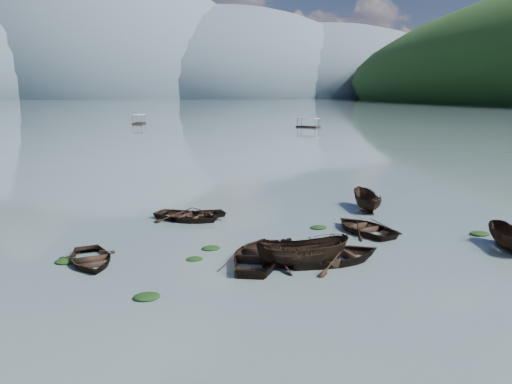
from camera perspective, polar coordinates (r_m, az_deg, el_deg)
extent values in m
plane|color=#536467|center=(21.21, 7.16, -11.55)|extent=(2400.00, 2400.00, 0.00)
ellipsoid|color=#475666|center=(919.96, -16.05, 10.32)|extent=(520.00, 520.00, 340.00)
ellipsoid|color=#475666|center=(930.06, -3.44, 10.73)|extent=(520.00, 520.00, 260.00)
ellipsoid|color=#475666|center=(974.80, 7.25, 10.69)|extent=(520.00, 520.00, 220.00)
imported|color=black|center=(25.94, -18.36, -7.75)|extent=(3.68, 4.57, 0.84)
imported|color=black|center=(24.87, 0.35, -7.97)|extent=(5.17, 6.04, 1.06)
imported|color=black|center=(24.28, 5.31, -8.51)|extent=(4.64, 2.24, 1.72)
imported|color=black|center=(30.75, 12.27, -4.46)|extent=(4.42, 5.30, 0.95)
imported|color=black|center=(25.18, 8.92, -7.87)|extent=(5.52, 4.31, 1.05)
imported|color=black|center=(29.95, 27.13, -5.89)|extent=(2.27, 4.19, 1.53)
imported|color=black|center=(33.09, -7.88, -3.19)|extent=(5.61, 5.35, 0.95)
imported|color=black|center=(33.59, -6.91, -2.95)|extent=(4.36, 3.44, 0.81)
imported|color=black|center=(36.49, 12.46, -1.99)|extent=(2.16, 4.26, 1.57)
ellipsoid|color=black|center=(21.20, -12.37, -11.76)|extent=(1.09, 0.90, 0.24)
ellipsoid|color=black|center=(26.93, -5.17, -6.50)|extent=(0.98, 0.79, 0.22)
ellipsoid|color=black|center=(25.84, 6.92, -7.31)|extent=(1.37, 1.09, 0.30)
ellipsoid|color=black|center=(27.68, 4.91, -6.00)|extent=(0.77, 0.65, 0.17)
ellipsoid|color=black|center=(32.26, 24.19, -4.47)|extent=(1.19, 0.94, 0.25)
ellipsoid|color=black|center=(26.49, -20.78, -7.52)|extent=(1.17, 0.94, 0.25)
ellipsoid|color=black|center=(25.38, -7.04, -7.66)|extent=(0.85, 0.71, 0.18)
ellipsoid|color=black|center=(31.05, 7.16, -4.13)|extent=(1.04, 0.83, 0.23)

